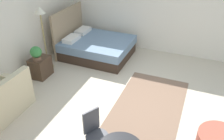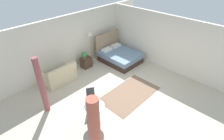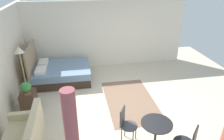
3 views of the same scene
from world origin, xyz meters
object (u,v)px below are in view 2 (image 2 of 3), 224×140
Objects in this scene: couch at (61,77)px; cafe_chair_near_window at (94,126)px; nightstand at (86,62)px; cafe_chair_near_couch at (91,97)px; floor_lamp at (90,39)px; potted_plant at (84,55)px; balcony_table at (95,111)px; bed at (119,56)px.

cafe_chair_near_window is (-0.93, -3.28, 0.26)m from couch.
couch is 1.63m from nightstand.
floor_lamp is at bearing 49.08° from cafe_chair_near_couch.
nightstand is at bearing 6.75° from couch.
nightstand is (1.62, 0.19, -0.03)m from couch.
cafe_chair_near_couch is (-2.18, -2.52, -0.84)m from floor_lamp.
nightstand is 2.98m from cafe_chair_near_couch.
cafe_chair_near_couch is (-1.63, -2.39, -0.19)m from potted_plant.
nightstand is 0.60× the size of cafe_chair_near_couch.
potted_plant is 3.57m from balcony_table.
couch is 2.23m from cafe_chair_near_couch.
potted_plant is at bearing 54.69° from cafe_chair_near_window.
cafe_chair_near_couch is (-1.73, -2.41, 0.27)m from nightstand.
floor_lamp is at bearing 50.11° from cafe_chair_near_window.
floor_lamp reaches higher than cafe_chair_near_window.
floor_lamp is (0.45, 0.12, 1.11)m from nightstand.
cafe_chair_near_window is (-2.54, -3.47, 0.29)m from nightstand.
couch is 0.79× the size of floor_lamp.
bed is 4.94m from cafe_chair_near_window.
cafe_chair_near_window is at bearing -127.32° from cafe_chair_near_couch.
cafe_chair_near_window is at bearing -134.44° from balcony_table.
nightstand is at bearing 54.24° from cafe_chair_near_couch.
cafe_chair_near_couch is (0.81, 1.07, -0.02)m from cafe_chair_near_window.
floor_lamp is (0.55, 0.14, 0.65)m from potted_plant.
cafe_chair_near_window is 1.34m from cafe_chair_near_couch.
floor_lamp reaches higher than potted_plant.
balcony_table is at bearing -129.12° from floor_lamp.
nightstand is 1.20m from floor_lamp.
cafe_chair_near_window is at bearing -105.76° from couch.
bed reaches higher than nightstand.
floor_lamp reaches higher than couch.
floor_lamp is at bearing 8.43° from couch.
bed is 4.28m from balcony_table.
nightstand is 4.31m from cafe_chair_near_window.
balcony_table is at bearing -99.18° from couch.
bed reaches higher than cafe_chair_near_window.
couch is (-3.22, 0.61, -0.01)m from bed.
bed is 3.28m from couch.
nightstand is at bearing 153.44° from bed.
balcony_table reaches higher than nightstand.
bed is at bearing -38.56° from floor_lamp.
nightstand is at bearing 53.76° from cafe_chair_near_window.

